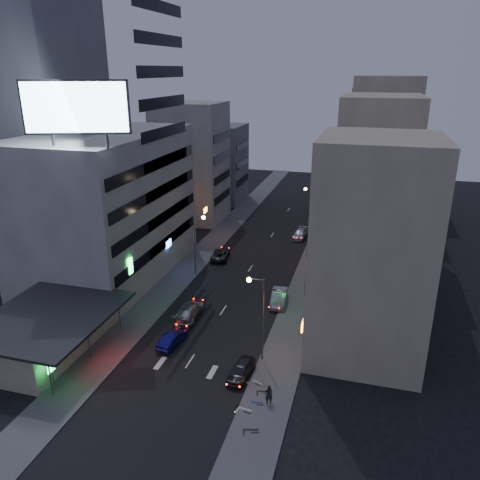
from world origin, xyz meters
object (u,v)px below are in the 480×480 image
at_px(scooter_silver_a, 253,405).
at_px(scooter_black_b, 271,386).
at_px(parked_car_left, 220,254).
at_px(road_car_blue, 172,339).
at_px(scooter_black_a, 259,423).
at_px(road_car_silver, 189,311).
at_px(scooter_silver_b, 263,379).
at_px(parked_car_right_mid, 279,298).
at_px(parked_car_right_far, 300,234).
at_px(scooter_blue, 263,397).
at_px(parked_car_right_near, 241,370).
at_px(person, 269,394).

height_order(scooter_silver_a, scooter_black_b, scooter_silver_a).
xyz_separation_m(parked_car_left, road_car_blue, (2.28, -22.05, 0.00)).
distance_m(road_car_blue, scooter_black_a, 13.90).
relative_size(road_car_silver, scooter_silver_a, 3.06).
relative_size(scooter_black_b, scooter_silver_b, 1.09).
bearing_deg(scooter_black_b, parked_car_right_mid, -2.66).
relative_size(scooter_black_a, scooter_silver_b, 1.11).
bearing_deg(road_car_silver, parked_car_right_mid, -148.12).
height_order(parked_car_right_mid, parked_car_left, parked_car_right_mid).
bearing_deg(parked_car_right_far, scooter_black_b, -81.00).
distance_m(scooter_black_a, scooter_silver_b, 5.26).
distance_m(parked_car_left, parked_car_right_far, 14.94).
distance_m(scooter_silver_a, scooter_blue, 1.32).
height_order(parked_car_right_mid, road_car_silver, road_car_silver).
relative_size(parked_car_left, scooter_black_a, 2.67).
relative_size(parked_car_right_mid, scooter_black_a, 2.63).
distance_m(road_car_silver, scooter_black_a, 17.97).
relative_size(parked_car_right_far, road_car_silver, 0.84).
xyz_separation_m(parked_car_left, scooter_silver_a, (12.09, -29.13, 0.01)).
bearing_deg(parked_car_right_near, scooter_silver_a, -57.18).
relative_size(parked_car_right_mid, scooter_blue, 2.87).
bearing_deg(road_car_blue, person, 158.18).
relative_size(road_car_blue, person, 2.36).
bearing_deg(parked_car_right_far, scooter_black_a, -81.47).
bearing_deg(road_car_blue, parked_car_right_near, 164.95).
xyz_separation_m(scooter_black_a, scooter_silver_b, (-0.92, 5.18, -0.05)).
bearing_deg(person, parked_car_left, -87.90).
relative_size(road_car_silver, scooter_silver_b, 3.41).
height_order(parked_car_right_far, scooter_silver_a, parked_car_right_far).
height_order(parked_car_right_mid, person, person).
distance_m(road_car_silver, scooter_blue, 15.50).
xyz_separation_m(person, scooter_silver_b, (-0.99, 2.23, -0.36)).
height_order(road_car_silver, scooter_silver_a, road_car_silver).
distance_m(road_car_silver, person, 15.80).
xyz_separation_m(scooter_blue, scooter_silver_b, (-0.57, 2.22, -0.01)).
bearing_deg(scooter_silver_a, parked_car_right_near, 36.73).
distance_m(parked_car_right_near, scooter_silver_b, 2.15).
xyz_separation_m(road_car_silver, scooter_silver_a, (10.16, -12.37, -0.12)).
relative_size(scooter_silver_a, scooter_silver_b, 1.11).
bearing_deg(parked_car_right_near, scooter_black_a, -57.27).
bearing_deg(road_car_blue, scooter_silver_a, 151.02).
bearing_deg(scooter_blue, scooter_silver_b, 4.25).
height_order(person, scooter_silver_a, person).
distance_m(parked_car_right_near, scooter_black_b, 3.20).
xyz_separation_m(parked_car_right_far, person, (3.67, -39.56, 0.30)).
distance_m(scooter_blue, scooter_black_b, 1.52).
distance_m(parked_car_right_mid, road_car_silver, 10.35).
xyz_separation_m(parked_car_right_far, road_car_silver, (-7.48, -28.36, 0.12)).
distance_m(person, scooter_blue, 0.55).
xyz_separation_m(parked_car_left, parked_car_right_far, (9.41, 11.60, 0.01)).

